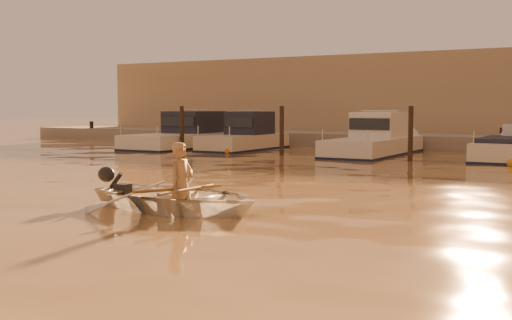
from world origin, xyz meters
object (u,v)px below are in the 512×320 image
Objects in this scene: waterfront_building at (486,99)px; moored_boat_0 at (186,135)px; moored_boat_3 at (510,154)px; dinghy at (178,197)px; moored_boat_1 at (244,136)px; person at (181,185)px; moored_boat_2 at (374,140)px.

moored_boat_0 is at bearing -137.23° from waterfront_building.
moored_boat_0 is 14.80m from moored_boat_3.
moored_boat_1 is (-7.83, 15.51, 0.38)m from dinghy.
moored_boat_0 is 16.30m from waterfront_building.
moored_boat_0 is 3.29m from moored_boat_1.
dinghy is 19.08m from moored_boat_0.
person is 26.59m from waterfront_building.
waterfront_building is (2.36, 11.00, 1.77)m from moored_boat_2.
dinghy is at bearing -91.67° from waterfront_building.
moored_boat_0 is at bearing 180.00° from moored_boat_3.
moored_boat_2 is (9.53, 0.00, 0.00)m from moored_boat_0.
person is 17.43m from moored_boat_1.
waterfront_building is at bearing 3.04° from dinghy.
moored_boat_3 is at bearing 0.00° from moored_boat_0.
dinghy is 0.48× the size of moored_boat_2.
moored_boat_1 is at bearing -128.04° from waterfront_building.
dinghy is 15.59m from moored_boat_2.
dinghy is 26.60m from waterfront_building.
moored_boat_0 is (-11.12, 15.51, 0.38)m from dinghy.
person reaches higher than moored_boat_3.
moored_boat_2 is 11.39m from waterfront_building.
moored_boat_3 is at bearing -75.21° from waterfront_building.
moored_boat_3 is at bearing -8.63° from dinghy.
dinghy is 0.44× the size of moored_boat_0.
waterfront_building is at bearing 104.79° from moored_boat_3.
moored_boat_2 is at bearing -102.10° from waterfront_building.
moored_boat_2 is at bearing 0.00° from moored_boat_1.
person is 0.27× the size of moored_boat_1.
moored_boat_2 is at bearing 10.55° from dinghy.
moored_boat_1 is 0.81× the size of moored_boat_2.
dinghy is at bearing -103.34° from moored_boat_3.
person is 0.21× the size of moored_boat_2.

